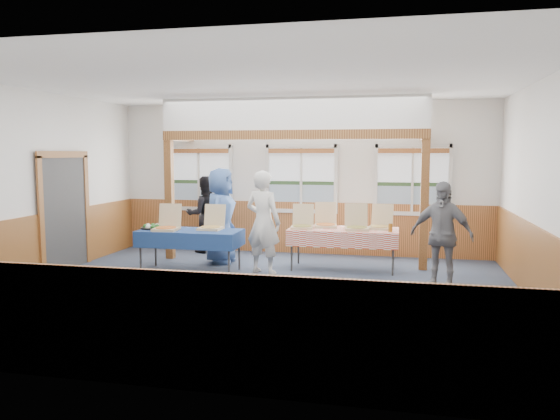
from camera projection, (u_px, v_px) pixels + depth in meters
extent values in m
plane|color=#2A3145|center=(261.00, 293.00, 8.39)|extent=(8.00, 8.00, 0.00)
plane|color=white|center=(260.00, 81.00, 8.06)|extent=(8.00, 8.00, 0.00)
plane|color=silver|center=(302.00, 179.00, 11.63)|extent=(8.00, 0.00, 8.00)
plane|color=silver|center=(162.00, 215.00, 4.83)|extent=(8.00, 0.00, 8.00)
plane|color=silver|center=(28.00, 186.00, 9.08)|extent=(0.00, 8.00, 8.00)
plane|color=silver|center=(547.00, 194.00, 7.37)|extent=(0.00, 8.00, 8.00)
cube|color=brown|center=(301.00, 228.00, 11.71)|extent=(7.98, 0.05, 1.10)
cube|color=brown|center=(166.00, 329.00, 4.96)|extent=(7.98, 0.05, 1.10)
cube|color=brown|center=(33.00, 248.00, 9.19)|extent=(0.05, 6.98, 1.10)
cube|color=brown|center=(541.00, 270.00, 7.48)|extent=(0.05, 6.98, 1.10)
cube|color=#333333|center=(64.00, 213.00, 10.01)|extent=(0.06, 1.30, 2.10)
cube|color=silver|center=(199.00, 209.00, 12.13)|extent=(1.52, 0.05, 0.08)
cube|color=silver|center=(198.00, 146.00, 11.99)|extent=(1.52, 0.05, 0.08)
cube|color=silver|center=(168.00, 177.00, 12.22)|extent=(0.08, 0.05, 1.46)
cube|color=silver|center=(231.00, 178.00, 11.90)|extent=(0.08, 0.05, 1.46)
cube|color=silver|center=(199.00, 178.00, 12.06)|extent=(0.05, 0.05, 1.30)
cube|color=slate|center=(200.00, 195.00, 12.14)|extent=(1.40, 0.02, 0.52)
cube|color=#233B1D|center=(200.00, 182.00, 12.11)|extent=(1.40, 0.02, 0.08)
cube|color=silver|center=(199.00, 164.00, 12.07)|extent=(1.40, 0.02, 0.70)
cube|color=brown|center=(198.00, 151.00, 11.98)|extent=(1.40, 0.07, 0.10)
cube|color=silver|center=(301.00, 211.00, 11.64)|extent=(1.52, 0.05, 0.08)
cube|color=silver|center=(301.00, 146.00, 11.50)|extent=(1.52, 0.05, 0.08)
cube|color=silver|center=(267.00, 178.00, 11.73)|extent=(0.08, 0.05, 1.46)
cube|color=silver|center=(336.00, 179.00, 11.41)|extent=(0.08, 0.05, 1.46)
cube|color=silver|center=(301.00, 179.00, 11.57)|extent=(0.05, 0.05, 1.30)
cube|color=slate|center=(301.00, 197.00, 11.65)|extent=(1.40, 0.02, 0.52)
cube|color=#233B1D|center=(301.00, 183.00, 11.62)|extent=(1.40, 0.02, 0.08)
cube|color=silver|center=(301.00, 165.00, 11.57)|extent=(1.40, 0.02, 0.70)
cube|color=brown|center=(301.00, 151.00, 11.49)|extent=(1.40, 0.07, 0.10)
cube|color=silver|center=(412.00, 214.00, 11.15)|extent=(1.52, 0.05, 0.08)
cube|color=silver|center=(413.00, 146.00, 11.00)|extent=(1.52, 0.05, 0.08)
cube|color=silver|center=(376.00, 180.00, 11.23)|extent=(0.08, 0.05, 1.46)
cube|color=silver|center=(450.00, 180.00, 10.92)|extent=(0.08, 0.05, 1.46)
cube|color=silver|center=(412.00, 180.00, 11.07)|extent=(0.05, 0.05, 1.30)
cube|color=slate|center=(412.00, 199.00, 11.15)|extent=(1.40, 0.02, 0.52)
cube|color=#233B1D|center=(412.00, 184.00, 11.12)|extent=(1.40, 0.02, 0.08)
cube|color=silver|center=(413.00, 165.00, 11.08)|extent=(1.40, 0.02, 0.70)
cube|color=brown|center=(413.00, 151.00, 10.99)|extent=(1.40, 0.07, 0.10)
cube|color=#542C12|center=(170.00, 200.00, 11.04)|extent=(0.15, 0.15, 2.40)
cube|color=#542C12|center=(424.00, 205.00, 9.97)|extent=(0.15, 0.15, 2.40)
cube|color=#542C12|center=(291.00, 135.00, 10.37)|extent=(5.15, 0.18, 0.18)
cylinder|color=#333333|center=(140.00, 253.00, 9.78)|extent=(0.04, 0.04, 0.73)
cylinder|color=#333333|center=(156.00, 247.00, 10.39)|extent=(0.04, 0.04, 0.73)
cylinder|color=#333333|center=(229.00, 256.00, 9.43)|extent=(0.04, 0.04, 0.73)
cylinder|color=#333333|center=(239.00, 250.00, 10.03)|extent=(0.04, 0.04, 0.73)
cube|color=#333333|center=(190.00, 231.00, 9.87)|extent=(1.87, 1.00, 0.03)
cube|color=navy|center=(190.00, 230.00, 9.87)|extent=(1.94, 1.07, 0.01)
cube|color=navy|center=(182.00, 242.00, 9.49)|extent=(1.82, 0.29, 0.28)
cube|color=navy|center=(198.00, 235.00, 10.27)|extent=(1.82, 0.29, 0.28)
cylinder|color=#333333|center=(292.00, 251.00, 9.93)|extent=(0.04, 0.04, 0.73)
cylinder|color=#333333|center=(298.00, 245.00, 10.60)|extent=(0.04, 0.04, 0.73)
cylinder|color=#333333|center=(393.00, 255.00, 9.55)|extent=(0.04, 0.04, 0.73)
cylinder|color=#333333|center=(393.00, 248.00, 10.21)|extent=(0.04, 0.04, 0.73)
cube|color=#333333|center=(343.00, 230.00, 10.03)|extent=(2.05, 1.16, 0.03)
cube|color=red|center=(343.00, 229.00, 10.03)|extent=(2.12, 1.23, 0.01)
cube|color=red|center=(341.00, 240.00, 9.63)|extent=(1.95, 0.39, 0.28)
cube|color=red|center=(346.00, 233.00, 10.47)|extent=(1.95, 0.39, 0.28)
cube|color=tan|center=(166.00, 229.00, 9.80)|extent=(0.46, 0.46, 0.05)
cylinder|color=#C5812E|center=(166.00, 227.00, 9.80)|extent=(0.40, 0.40, 0.01)
cube|color=tan|center=(170.00, 215.00, 10.03)|extent=(0.43, 0.14, 0.41)
cube|color=tan|center=(211.00, 228.00, 9.90)|extent=(0.40, 0.40, 0.05)
cylinder|color=#C6BA5B|center=(211.00, 227.00, 9.90)|extent=(0.35, 0.35, 0.01)
cube|color=tan|center=(215.00, 215.00, 10.12)|extent=(0.40, 0.10, 0.40)
cube|color=tan|center=(302.00, 227.00, 10.05)|extent=(0.43, 0.43, 0.04)
cylinder|color=#CD8240|center=(302.00, 226.00, 10.05)|extent=(0.38, 0.38, 0.01)
cube|color=tan|center=(303.00, 214.00, 10.27)|extent=(0.40, 0.13, 0.39)
cube|color=tan|center=(326.00, 226.00, 10.25)|extent=(0.46, 0.46, 0.05)
cylinder|color=#C5812E|center=(326.00, 224.00, 10.25)|extent=(0.41, 0.41, 0.01)
cube|color=tan|center=(326.00, 213.00, 10.47)|extent=(0.42, 0.15, 0.40)
cube|color=tan|center=(357.00, 229.00, 9.86)|extent=(0.47, 0.47, 0.05)
cylinder|color=#CD8240|center=(357.00, 227.00, 9.85)|extent=(0.41, 0.41, 0.01)
cube|color=tan|center=(356.00, 215.00, 10.08)|extent=(0.43, 0.15, 0.41)
cube|color=tan|center=(380.00, 228.00, 9.99)|extent=(0.46, 0.46, 0.04)
cylinder|color=#C6BA5B|center=(380.00, 226.00, 9.98)|extent=(0.40, 0.40, 0.01)
cube|color=tan|center=(382.00, 215.00, 10.19)|extent=(0.41, 0.16, 0.39)
cylinder|color=black|center=(152.00, 228.00, 10.02)|extent=(0.39, 0.39, 0.03)
cylinder|color=silver|center=(152.00, 227.00, 10.02)|extent=(0.09, 0.09, 0.04)
sphere|color=#286024|center=(157.00, 226.00, 10.00)|extent=(0.09, 0.09, 0.09)
sphere|color=silver|center=(157.00, 226.00, 10.09)|extent=(0.09, 0.09, 0.09)
sphere|color=#286024|center=(153.00, 226.00, 10.13)|extent=(0.09, 0.09, 0.09)
sphere|color=silver|center=(148.00, 226.00, 10.09)|extent=(0.09, 0.09, 0.09)
sphere|color=#286024|center=(146.00, 227.00, 10.00)|extent=(0.09, 0.09, 0.09)
sphere|color=silver|center=(148.00, 227.00, 9.92)|extent=(0.09, 0.09, 0.09)
sphere|color=#286024|center=(153.00, 227.00, 9.92)|extent=(0.09, 0.09, 0.09)
cylinder|color=#8C5317|center=(390.00, 228.00, 9.60)|extent=(0.07, 0.07, 0.15)
imported|color=silver|center=(263.00, 222.00, 9.68)|extent=(0.77, 0.62, 1.84)
imported|color=black|center=(205.00, 214.00, 11.76)|extent=(1.01, 0.94, 1.65)
imported|color=#3D5D98|center=(221.00, 216.00, 10.62)|extent=(0.62, 0.92, 1.86)
imported|color=slate|center=(441.00, 235.00, 8.63)|extent=(1.08, 0.76, 1.71)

